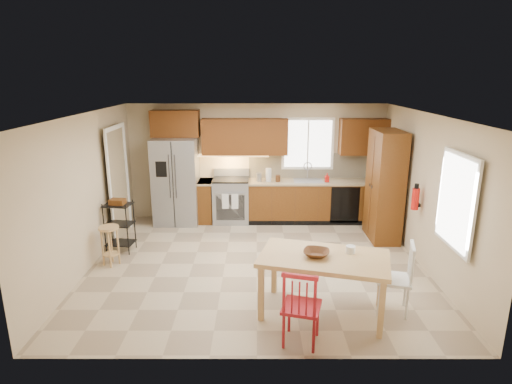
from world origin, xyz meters
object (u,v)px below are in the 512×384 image
at_px(fire_extinguisher, 415,199).
at_px(utility_cart, 120,227).
at_px(range_stove, 231,201).
at_px(soap_bottle, 327,178).
at_px(dining_table, 323,285).
at_px(chair_white, 394,278).
at_px(table_jar, 350,251).
at_px(table_bowl, 316,257).
at_px(refrigerator, 176,181).
at_px(chair_red, 302,305).
at_px(pantry, 385,186).
at_px(bar_stool, 110,246).

relative_size(fire_extinguisher, utility_cart, 0.39).
height_order(range_stove, fire_extinguisher, fire_extinguisher).
bearing_deg(soap_bottle, utility_cart, -158.62).
height_order(dining_table, chair_white, chair_white).
xyz_separation_m(chair_white, table_jar, (-0.59, 0.05, 0.36)).
bearing_deg(utility_cart, table_bowl, -25.56).
bearing_deg(dining_table, table_bowl, -164.96).
bearing_deg(fire_extinguisher, refrigerator, 155.48).
height_order(chair_red, table_bowl, chair_red).
height_order(refrigerator, chair_red, refrigerator).
bearing_deg(pantry, bar_stool, -165.83).
relative_size(chair_red, chair_white, 1.00).
bearing_deg(table_jar, fire_extinguisher, 48.36).
bearing_deg(table_bowl, soap_bottle, 78.92).
distance_m(dining_table, bar_stool, 3.63).
relative_size(chair_red, utility_cart, 1.05).
bearing_deg(refrigerator, soap_bottle, -0.45).
height_order(fire_extinguisher, bar_stool, fire_extinguisher).
bearing_deg(range_stove, table_jar, -63.67).
bearing_deg(soap_bottle, table_jar, -94.00).
relative_size(soap_bottle, bar_stool, 0.28).
height_order(refrigerator, chair_white, refrigerator).
bearing_deg(chair_white, table_jar, 99.90).
height_order(fire_extinguisher, table_jar, fire_extinguisher).
relative_size(table_jar, utility_cart, 0.16).
relative_size(refrigerator, table_jar, 12.24).
xyz_separation_m(range_stove, table_jar, (1.78, -3.61, 0.38)).
height_order(pantry, chair_white, pantry).
xyz_separation_m(dining_table, chair_white, (0.95, 0.05, 0.08)).
relative_size(pantry, utility_cart, 2.27).
height_order(range_stove, chair_red, chair_red).
relative_size(dining_table, utility_cart, 1.78).
relative_size(dining_table, chair_red, 1.70).
bearing_deg(table_bowl, utility_cart, 147.13).
height_order(refrigerator, soap_bottle, refrigerator).
height_order(range_stove, bar_stool, range_stove).
distance_m(table_bowl, table_jar, 0.48).
distance_m(range_stove, chair_white, 4.36).
bearing_deg(dining_table, range_stove, 126.04).
bearing_deg(utility_cart, dining_table, -24.75).
height_order(range_stove, table_bowl, range_stove).
distance_m(soap_bottle, chair_red, 4.41).
bearing_deg(table_jar, soap_bottle, 86.00).
distance_m(soap_bottle, utility_cart, 4.26).
bearing_deg(bar_stool, dining_table, -43.43).
relative_size(soap_bottle, table_bowl, 0.57).
height_order(chair_red, table_jar, chair_red).
relative_size(table_jar, bar_stool, 0.22).
bearing_deg(chair_red, table_bowl, 84.24).
distance_m(range_stove, pantry, 3.19).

